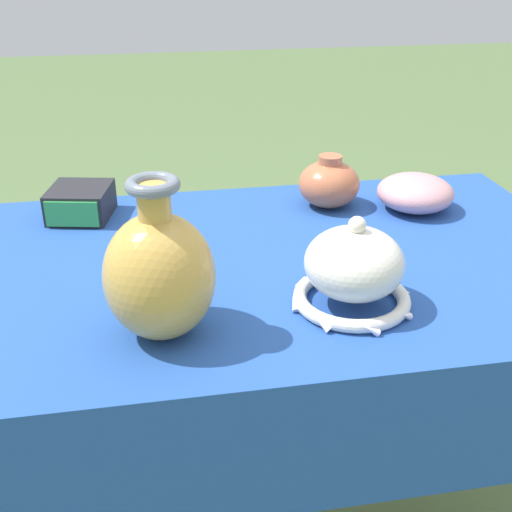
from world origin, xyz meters
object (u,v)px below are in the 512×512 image
Objects in this scene: jar_round_terracotta at (329,183)px; bowl_shallow_rose at (415,193)px; vase_dome_bell at (354,271)px; vase_tall_bulbous at (159,273)px; mosaic_tile_box at (80,202)px.

jar_round_terracotta is 0.81× the size of bowl_shallow_rose.
vase_dome_bell is at bearing -125.31° from bowl_shallow_rose.
bowl_shallow_rose is at bearing 54.69° from vase_dome_bell.
jar_round_terracotta is 0.19m from bowl_shallow_rose.
mosaic_tile_box is (-0.15, 0.47, -0.07)m from vase_tall_bulbous.
mosaic_tile_box is at bearing 135.50° from vase_dome_bell.
mosaic_tile_box is 0.71m from bowl_shallow_rose.
vase_tall_bulbous reaches higher than mosaic_tile_box.
jar_round_terracotta reaches higher than bowl_shallow_rose.
mosaic_tile_box is at bearing 107.46° from vase_tall_bulbous.
mosaic_tile_box is at bearing 173.31° from bowl_shallow_rose.
vase_tall_bulbous is at bearing -130.69° from jar_round_terracotta.
jar_round_terracotta is (0.38, 0.44, -0.05)m from vase_tall_bulbous.
mosaic_tile_box is 1.14× the size of jar_round_terracotta.
mosaic_tile_box is (-0.45, 0.44, -0.03)m from vase_dome_bell.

